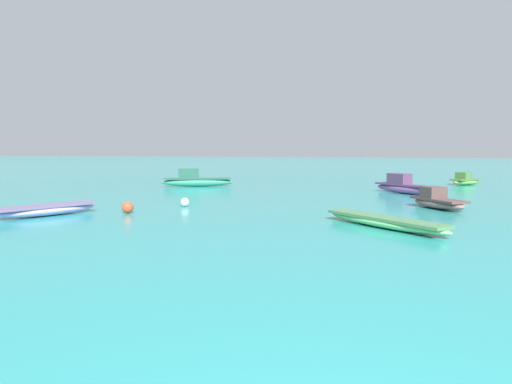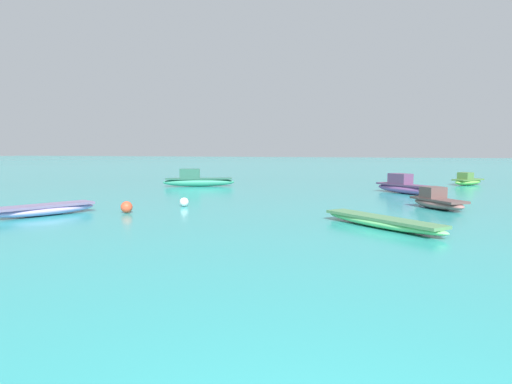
{
  "view_description": "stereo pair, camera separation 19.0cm",
  "coord_description": "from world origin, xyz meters",
  "px_view_note": "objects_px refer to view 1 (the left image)",
  "views": [
    {
      "loc": [
        -0.11,
        -1.73,
        2.09
      ],
      "look_at": [
        -5.86,
        17.05,
        0.25
      ],
      "focal_mm": 32.0,
      "sensor_mm": 36.0,
      "label": 1
    },
    {
      "loc": [
        0.07,
        -1.67,
        2.09
      ],
      "look_at": [
        -5.86,
        17.05,
        0.25
      ],
      "focal_mm": 32.0,
      "sensor_mm": 36.0,
      "label": 2
    }
  ],
  "objects_px": {
    "moored_boat_0": "(438,201)",
    "mooring_buoy_0": "(128,207)",
    "moored_boat_1": "(384,221)",
    "moored_boat_2": "(465,180)",
    "mooring_buoy_2": "(185,202)",
    "moored_boat_3": "(196,180)",
    "moored_boat_5": "(46,209)",
    "moored_boat_4": "(405,187)"
  },
  "relations": [
    {
      "from": "moored_boat_2",
      "to": "mooring_buoy_0",
      "type": "distance_m",
      "value": 20.42
    },
    {
      "from": "moored_boat_0",
      "to": "mooring_buoy_0",
      "type": "height_order",
      "value": "moored_boat_0"
    },
    {
      "from": "moored_boat_2",
      "to": "moored_boat_3",
      "type": "height_order",
      "value": "moored_boat_3"
    },
    {
      "from": "moored_boat_0",
      "to": "mooring_buoy_2",
      "type": "xyz_separation_m",
      "value": [
        -8.81,
        -2.15,
        -0.1
      ]
    },
    {
      "from": "moored_boat_4",
      "to": "mooring_buoy_0",
      "type": "distance_m",
      "value": 13.12
    },
    {
      "from": "moored_boat_2",
      "to": "mooring_buoy_2",
      "type": "distance_m",
      "value": 18.11
    },
    {
      "from": "moored_boat_1",
      "to": "moored_boat_5",
      "type": "bearing_deg",
      "value": -134.58
    },
    {
      "from": "moored_boat_1",
      "to": "moored_boat_3",
      "type": "xyz_separation_m",
      "value": [
        -10.49,
        10.94,
        0.19
      ]
    },
    {
      "from": "moored_boat_2",
      "to": "moored_boat_3",
      "type": "xyz_separation_m",
      "value": [
        -14.7,
        -5.71,
        0.09
      ]
    },
    {
      "from": "moored_boat_0",
      "to": "moored_boat_3",
      "type": "xyz_separation_m",
      "value": [
        -12.2,
        6.29,
        0.09
      ]
    },
    {
      "from": "moored_boat_5",
      "to": "mooring_buoy_2",
      "type": "xyz_separation_m",
      "value": [
        3.2,
        3.36,
        -0.03
      ]
    },
    {
      "from": "moored_boat_4",
      "to": "mooring_buoy_2",
      "type": "distance_m",
      "value": 10.88
    },
    {
      "from": "mooring_buoy_2",
      "to": "moored_boat_2",
      "type": "bearing_deg",
      "value": 51.34
    },
    {
      "from": "moored_boat_0",
      "to": "moored_boat_5",
      "type": "height_order",
      "value": "moored_boat_0"
    },
    {
      "from": "moored_boat_2",
      "to": "mooring_buoy_0",
      "type": "height_order",
      "value": "moored_boat_2"
    },
    {
      "from": "moored_boat_2",
      "to": "mooring_buoy_0",
      "type": "relative_size",
      "value": 5.81
    },
    {
      "from": "moored_boat_2",
      "to": "moored_boat_5",
      "type": "height_order",
      "value": "moored_boat_2"
    },
    {
      "from": "moored_boat_0",
      "to": "moored_boat_1",
      "type": "distance_m",
      "value": 4.96
    },
    {
      "from": "moored_boat_5",
      "to": "mooring_buoy_0",
      "type": "bearing_deg",
      "value": -34.72
    },
    {
      "from": "moored_boat_2",
      "to": "moored_boat_4",
      "type": "relative_size",
      "value": 0.69
    },
    {
      "from": "moored_boat_4",
      "to": "moored_boat_5",
      "type": "xyz_separation_m",
      "value": [
        -11.02,
        -10.93,
        -0.13
      ]
    },
    {
      "from": "moored_boat_0",
      "to": "moored_boat_1",
      "type": "bearing_deg",
      "value": -55.17
    },
    {
      "from": "moored_boat_0",
      "to": "moored_boat_3",
      "type": "distance_m",
      "value": 13.72
    },
    {
      "from": "moored_boat_1",
      "to": "moored_boat_4",
      "type": "xyz_separation_m",
      "value": [
        0.72,
        10.07,
        0.17
      ]
    },
    {
      "from": "mooring_buoy_0",
      "to": "moored_boat_2",
      "type": "bearing_deg",
      "value": 52.77
    },
    {
      "from": "moored_boat_3",
      "to": "moored_boat_4",
      "type": "relative_size",
      "value": 1.2
    },
    {
      "from": "moored_boat_1",
      "to": "moored_boat_4",
      "type": "relative_size",
      "value": 1.09
    },
    {
      "from": "mooring_buoy_0",
      "to": "moored_boat_1",
      "type": "bearing_deg",
      "value": -2.77
    },
    {
      "from": "moored_boat_2",
      "to": "mooring_buoy_2",
      "type": "xyz_separation_m",
      "value": [
        -11.31,
        -14.14,
        -0.1
      ]
    },
    {
      "from": "moored_boat_3",
      "to": "moored_boat_5",
      "type": "relative_size",
      "value": 1.2
    },
    {
      "from": "moored_boat_0",
      "to": "moored_boat_4",
      "type": "xyz_separation_m",
      "value": [
        -0.99,
        5.42,
        0.06
      ]
    },
    {
      "from": "moored_boat_0",
      "to": "moored_boat_2",
      "type": "bearing_deg",
      "value": 133.24
    },
    {
      "from": "moored_boat_1",
      "to": "moored_boat_2",
      "type": "bearing_deg",
      "value": 116.49
    },
    {
      "from": "mooring_buoy_0",
      "to": "moored_boat_0",
      "type": "bearing_deg",
      "value": 23.39
    },
    {
      "from": "moored_boat_2",
      "to": "moored_boat_3",
      "type": "bearing_deg",
      "value": 151.01
    },
    {
      "from": "moored_boat_0",
      "to": "moored_boat_4",
      "type": "distance_m",
      "value": 5.51
    },
    {
      "from": "moored_boat_0",
      "to": "mooring_buoy_0",
      "type": "distance_m",
      "value": 10.73
    },
    {
      "from": "moored_boat_1",
      "to": "mooring_buoy_2",
      "type": "relative_size",
      "value": 10.87
    },
    {
      "from": "moored_boat_1",
      "to": "moored_boat_2",
      "type": "xyz_separation_m",
      "value": [
        4.21,
        16.65,
        0.1
      ]
    },
    {
      "from": "moored_boat_4",
      "to": "moored_boat_5",
      "type": "bearing_deg",
      "value": -89.95
    },
    {
      "from": "moored_boat_1",
      "to": "mooring_buoy_2",
      "type": "distance_m",
      "value": 7.53
    },
    {
      "from": "moored_boat_4",
      "to": "moored_boat_3",
      "type": "bearing_deg",
      "value": -139.15
    }
  ]
}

